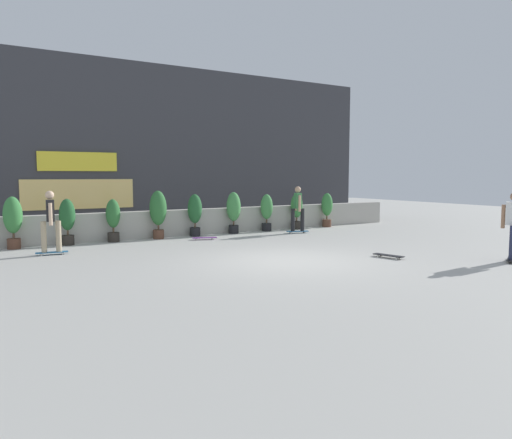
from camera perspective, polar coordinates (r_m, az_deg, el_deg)
The scene contains 16 objects.
ground_plane at distance 11.86m, azimuth 3.73°, elevation -4.91°, with size 48.00×48.00×0.00m, color #B2AFA8.
planter_wall at distance 17.03m, azimuth -7.78°, elevation -0.30°, with size 18.00×0.40×0.90m, color #B2ADA3.
building_backdrop at distance 20.72m, azimuth -12.28°, elevation 8.37°, with size 20.00×2.08×6.50m.
potted_plant_0 at distance 15.23m, azimuth -27.00°, elevation 0.10°, with size 0.51×0.51×1.50m.
potted_plant_1 at distance 15.40m, azimuth -21.57°, elevation 0.08°, with size 0.46×0.46×1.40m.
potted_plant_2 at distance 15.68m, azimuth -16.67°, elevation 0.19°, with size 0.44×0.44×1.35m.
potted_plant_3 at distance 16.09m, azimuth -11.59°, elevation 1.05°, with size 0.56×0.56×1.59m.
potted_plant_4 at distance 16.57m, azimuth -7.30°, elevation 0.90°, with size 0.49×0.49×1.45m.
potted_plant_5 at distance 17.23m, azimuth -2.69°, elevation 1.20°, with size 0.51×0.51×1.49m.
potted_plant_6 at distance 17.94m, azimuth 1.28°, elevation 1.12°, with size 0.46×0.46×1.39m.
potted_plant_7 at distance 18.71m, azimuth 4.87°, elevation 1.30°, with size 0.46×0.46×1.40m.
potted_plant_8 at distance 19.63m, azimuth 8.46°, elevation 1.40°, with size 0.45×0.45×1.37m.
skater_by_wall_right at distance 17.37m, azimuth 5.00°, elevation 1.46°, with size 0.82×0.53×1.70m.
skater_far_left at distance 13.68m, azimuth -23.29°, elevation 0.01°, with size 0.82×0.56×1.70m.
skateboard_near_camera at distance 15.70m, azimuth -6.15°, elevation -2.18°, with size 0.82×0.45×0.08m.
skateboard_aside at distance 12.66m, azimuth 15.52°, elevation -4.16°, with size 0.39×0.82×0.08m.
Camera 1 is at (-6.63, -9.60, 2.11)m, focal length 33.55 mm.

